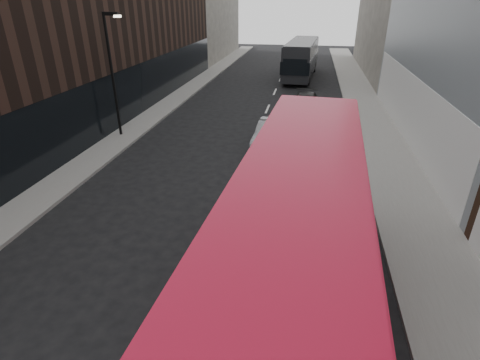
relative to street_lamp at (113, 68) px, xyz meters
The scene contains 10 objects.
sidewalk_right 17.69m from the street_lamp, 24.00° to the left, with size 3.00×80.00×0.15m, color slate.
sidewalk_left 8.12m from the street_lamp, 88.20° to the left, with size 2.00×80.00×0.15m, color slate.
building_left_mid 12.76m from the street_lamp, 105.29° to the left, with size 5.00×24.00×14.00m, color black.
building_left_far 34.24m from the street_lamp, 95.51° to the left, with size 5.00×20.00×13.00m, color #605C55.
street_lamp is the anchor object (origin of this frame).
red_bus 17.26m from the street_lamp, 48.98° to the right, with size 3.46×11.91×4.75m.
grey_bus 23.67m from the street_lamp, 64.24° to the left, with size 3.57×11.88×3.78m.
car_a 10.48m from the street_lamp, 11.66° to the left, with size 1.71×4.26×1.45m, color black.
car_b 9.94m from the street_lamp, ahead, with size 1.56×4.47×1.47m, color gray.
car_c 13.70m from the street_lamp, 33.10° to the left, with size 2.00×4.91×1.43m, color black.
Camera 1 is at (3.04, -2.58, 7.88)m, focal length 28.00 mm.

